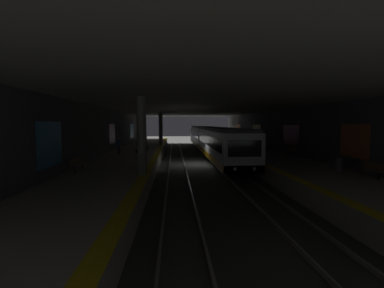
# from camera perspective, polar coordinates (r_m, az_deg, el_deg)

# --- Properties ---
(ground_plane) EXTENTS (120.00, 120.00, 0.00)m
(ground_plane) POSITION_cam_1_polar(r_m,az_deg,el_deg) (26.75, 1.49, -4.36)
(ground_plane) COLOR #42423F
(track_left) EXTENTS (60.00, 1.53, 0.16)m
(track_left) POSITION_cam_1_polar(r_m,az_deg,el_deg) (27.03, 6.15, -4.12)
(track_left) COLOR gray
(track_left) RESTS_ON ground
(track_right) EXTENTS (60.00, 1.53, 0.16)m
(track_right) POSITION_cam_1_polar(r_m,az_deg,el_deg) (26.63, -3.25, -4.23)
(track_right) COLOR gray
(track_right) RESTS_ON ground
(platform_left) EXTENTS (60.00, 5.30, 1.06)m
(platform_left) POSITION_cam_1_polar(r_m,az_deg,el_deg) (28.05, 14.95, -3.02)
(platform_left) COLOR #B7B2A8
(platform_left) RESTS_ON ground
(platform_right) EXTENTS (60.00, 5.30, 1.06)m
(platform_right) POSITION_cam_1_polar(r_m,az_deg,el_deg) (26.88, -12.57, -3.29)
(platform_right) COLOR #B7B2A8
(platform_right) RESTS_ON ground
(wall_left) EXTENTS (60.00, 0.56, 5.60)m
(wall_left) POSITION_cam_1_polar(r_m,az_deg,el_deg) (28.98, 20.44, 1.61)
(wall_left) COLOR #56565B
(wall_left) RESTS_ON ground
(wall_right) EXTENTS (60.00, 0.56, 5.60)m
(wall_right) POSITION_cam_1_polar(r_m,az_deg,el_deg) (27.29, -18.68, 1.50)
(wall_right) COLOR #56565B
(wall_right) RESTS_ON ground
(ceiling_slab) EXTENTS (60.00, 19.40, 0.40)m
(ceiling_slab) POSITION_cam_1_polar(r_m,az_deg,el_deg) (26.50, 1.51, 8.14)
(ceiling_slab) COLOR beige
(ceiling_slab) RESTS_ON wall_left
(pillar_near) EXTENTS (0.56, 0.56, 4.55)m
(pillar_near) POSITION_cam_1_polar(r_m,az_deg,el_deg) (15.79, -10.71, 1.65)
(pillar_near) COLOR gray
(pillar_near) RESTS_ON platform_right
(pillar_far) EXTENTS (0.56, 0.56, 4.55)m
(pillar_far) POSITION_cam_1_polar(r_m,az_deg,el_deg) (38.05, -6.70, 3.23)
(pillar_far) COLOR gray
(pillar_far) RESTS_ON platform_right
(metro_train) EXTENTS (35.37, 2.83, 3.49)m
(metro_train) POSITION_cam_1_polar(r_m,az_deg,el_deg) (35.34, 3.74, 1.05)
(metro_train) COLOR silver
(metro_train) RESTS_ON track_left
(bench_left_near) EXTENTS (1.70, 0.47, 0.86)m
(bench_left_near) POSITION_cam_1_polar(r_m,az_deg,el_deg) (18.02, 33.93, -4.29)
(bench_left_near) COLOR #262628
(bench_left_near) RESTS_ON platform_left
(bench_left_mid) EXTENTS (1.70, 0.47, 0.86)m
(bench_left_mid) POSITION_cam_1_polar(r_m,az_deg,el_deg) (26.71, 20.49, -1.24)
(bench_left_mid) COLOR #262628
(bench_left_mid) RESTS_ON platform_left
(bench_left_far) EXTENTS (1.70, 0.47, 0.86)m
(bench_left_far) POSITION_cam_1_polar(r_m,az_deg,el_deg) (34.41, 14.80, 0.08)
(bench_left_far) COLOR #262628
(bench_left_far) RESTS_ON platform_left
(bench_right_near) EXTENTS (1.70, 0.47, 0.86)m
(bench_right_near) POSITION_cam_1_polar(r_m,az_deg,el_deg) (18.28, -23.26, -3.79)
(bench_right_near) COLOR #262628
(bench_right_near) RESTS_ON platform_right
(bench_right_mid) EXTENTS (1.70, 0.47, 0.86)m
(bench_right_mid) POSITION_cam_1_polar(r_m,az_deg,el_deg) (31.16, -15.07, -0.36)
(bench_right_mid) COLOR #262628
(bench_right_mid) RESTS_ON platform_right
(person_waiting_near) EXTENTS (0.60, 0.23, 1.68)m
(person_waiting_near) POSITION_cam_1_polar(r_m,az_deg,el_deg) (26.62, -15.37, -0.30)
(person_waiting_near) COLOR #292929
(person_waiting_near) RESTS_ON platform_right
(person_walking_mid) EXTENTS (0.60, 0.22, 1.60)m
(person_walking_mid) POSITION_cam_1_polar(r_m,az_deg,el_deg) (30.89, -9.75, 0.32)
(person_walking_mid) COLOR #454545
(person_walking_mid) RESTS_ON platform_right
(suitcase_rolling) EXTENTS (0.36, 0.21, 0.89)m
(suitcase_rolling) POSITION_cam_1_polar(r_m,az_deg,el_deg) (30.07, -9.66, -0.87)
(suitcase_rolling) COLOR black
(suitcase_rolling) RESTS_ON platform_right
(backpack_on_floor) EXTENTS (0.30, 0.20, 0.40)m
(backpack_on_floor) POSITION_cam_1_polar(r_m,az_deg,el_deg) (27.83, -11.70, -1.51)
(backpack_on_floor) COLOR black
(backpack_on_floor) RESTS_ON platform_right
(trash_bin) EXTENTS (0.44, 0.44, 0.85)m
(trash_bin) POSITION_cam_1_polar(r_m,az_deg,el_deg) (19.11, 28.77, -3.93)
(trash_bin) COLOR #595B5E
(trash_bin) RESTS_ON platform_left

